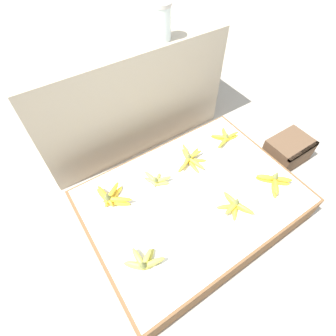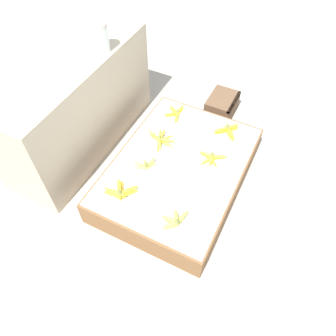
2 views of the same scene
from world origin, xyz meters
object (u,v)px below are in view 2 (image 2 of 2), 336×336
object	(u,v)px
foam_tray_white	(61,63)
banana_bunch_front_right	(228,130)
banana_bunch_front_midright	(211,158)
banana_bunch_middle_midright	(161,139)
banana_bunch_middle_midleft	(146,165)
glass_jar	(101,37)
wooden_crate	(222,106)
banana_bunch_front_left	(175,220)
banana_bunch_middle_right	(176,113)
banana_bunch_middle_left	(120,192)

from	to	relation	value
foam_tray_white	banana_bunch_front_right	bearing A→B (deg)	-67.93
banana_bunch_front_midright	foam_tray_white	size ratio (longest dim) A/B	0.81
banana_bunch_middle_midright	banana_bunch_middle_midleft	bearing A→B (deg)	-175.85
banana_bunch_front_midright	glass_jar	world-z (taller)	glass_jar
wooden_crate	glass_jar	bearing A→B (deg)	129.82
banana_bunch_front_left	banana_bunch_front_right	bearing A→B (deg)	-1.47
wooden_crate	banana_bunch_front_midright	distance (m)	0.81
wooden_crate	banana_bunch_middle_right	bearing A→B (deg)	148.27
banana_bunch_front_right	foam_tray_white	xyz separation A→B (m)	(-0.46, 1.14, 0.56)
banana_bunch_front_midright	foam_tray_white	xyz separation A→B (m)	(-0.14, 1.13, 0.57)
wooden_crate	banana_bunch_front_left	distance (m)	1.40
banana_bunch_front_right	banana_bunch_middle_midright	distance (m)	0.55
wooden_crate	banana_bunch_middle_midleft	xyz separation A→B (m)	(-1.05, 0.23, 0.16)
banana_bunch_front_left	banana_bunch_middle_right	xyz separation A→B (m)	(0.94, 0.45, -0.01)
wooden_crate	banana_bunch_middle_left	size ratio (longest dim) A/B	1.43
banana_bunch_middle_left	foam_tray_white	size ratio (longest dim) A/B	0.85
banana_bunch_middle_left	glass_jar	distance (m)	1.09
banana_bunch_front_midright	banana_bunch_middle_midleft	bearing A→B (deg)	124.32
wooden_crate	banana_bunch_middle_midleft	world-z (taller)	banana_bunch_middle_midleft
banana_bunch_middle_midleft	wooden_crate	bearing A→B (deg)	-12.08
banana_bunch_middle_midleft	banana_bunch_front_right	bearing A→B (deg)	-35.22
wooden_crate	banana_bunch_front_midright	xyz separation A→B (m)	(-0.77, -0.19, 0.16)
glass_jar	foam_tray_white	bearing A→B (deg)	148.22
banana_bunch_front_midright	banana_bunch_front_left	bearing A→B (deg)	178.80
wooden_crate	banana_bunch_front_left	bearing A→B (deg)	-172.76
banana_bunch_middle_midright	foam_tray_white	bearing A→B (deg)	101.61
banana_bunch_middle_midleft	banana_bunch_middle_right	xyz separation A→B (m)	(0.61, 0.05, -0.00)
banana_bunch_front_left	foam_tray_white	distance (m)	1.33
wooden_crate	banana_bunch_middle_midright	distance (m)	0.82
banana_bunch_front_left	banana_bunch_middle_left	xyz separation A→B (m)	(0.03, 0.44, 0.00)
wooden_crate	banana_bunch_middle_midleft	distance (m)	1.09
banana_bunch_front_right	banana_bunch_middle_right	world-z (taller)	banana_bunch_front_right
glass_jar	banana_bunch_middle_right	bearing A→B (deg)	-67.81
foam_tray_white	banana_bunch_middle_left	bearing A→B (deg)	-122.66
banana_bunch_front_midright	banana_bunch_middle_midleft	distance (m)	0.50
wooden_crate	banana_bunch_front_right	world-z (taller)	banana_bunch_front_right
banana_bunch_middle_midleft	foam_tray_white	world-z (taller)	foam_tray_white
banana_bunch_front_right	banana_bunch_middle_midleft	xyz separation A→B (m)	(-0.60, 0.42, -0.01)
wooden_crate	glass_jar	xyz separation A→B (m)	(-0.64, 0.77, 0.82)
banana_bunch_middle_left	banana_bunch_middle_right	size ratio (longest dim) A/B	1.02
banana_bunch_middle_left	banana_bunch_middle_right	bearing A→B (deg)	0.72
banana_bunch_front_midright	banana_bunch_middle_right	xyz separation A→B (m)	(0.33, 0.46, -0.00)
banana_bunch_front_left	banana_bunch_middle_right	size ratio (longest dim) A/B	0.90
banana_bunch_middle_left	glass_jar	size ratio (longest dim) A/B	1.07
glass_jar	foam_tray_white	distance (m)	0.33
wooden_crate	banana_bunch_middle_midright	size ratio (longest dim) A/B	1.21
wooden_crate	glass_jar	world-z (taller)	glass_jar
wooden_crate	foam_tray_white	world-z (taller)	foam_tray_white
wooden_crate	glass_jar	size ratio (longest dim) A/B	1.53
banana_bunch_middle_midleft	banana_bunch_middle_right	distance (m)	0.61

